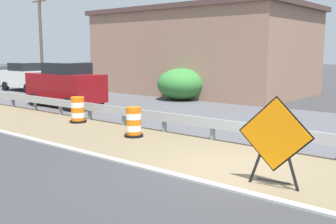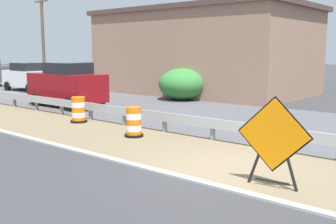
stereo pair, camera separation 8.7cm
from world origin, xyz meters
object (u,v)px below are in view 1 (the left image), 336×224
traffic_barrel_nearest (134,123)px  car_mid_far_lane (27,77)px  traffic_barrel_close (78,111)px  warning_sign_diamond (275,138)px  car_lead_near_lane (66,85)px  utility_pole_near (230,16)px  utility_pole_mid (41,39)px

traffic_barrel_nearest → car_mid_far_lane: 17.85m
traffic_barrel_close → warning_sign_diamond: bearing=-103.3°
warning_sign_diamond → car_lead_near_lane: bearing=-115.5°
warning_sign_diamond → utility_pole_near: bearing=-151.3°
traffic_barrel_nearest → utility_pole_mid: 22.77m
traffic_barrel_close → utility_pole_mid: utility_pole_mid is taller
utility_pole_near → car_mid_far_lane: bearing=104.2°
car_lead_near_lane → car_mid_far_lane: (3.23, 8.95, -0.12)m
car_lead_near_lane → car_mid_far_lane: bearing=-19.2°
utility_pole_near → utility_pole_mid: 17.94m
warning_sign_diamond → traffic_barrel_nearest: (1.70, 5.76, -0.60)m
traffic_barrel_nearest → utility_pole_mid: bearing=64.1°
utility_pole_near → traffic_barrel_nearest: bearing=-166.6°
utility_pole_near → warning_sign_diamond: bearing=-145.0°
car_lead_near_lane → car_mid_far_lane: size_ratio=1.03×
traffic_barrel_nearest → car_mid_far_lane: size_ratio=0.23×
warning_sign_diamond → utility_pole_near: (11.56, 8.10, 3.64)m
traffic_barrel_nearest → warning_sign_diamond: bearing=-106.5°
warning_sign_diamond → car_mid_far_lane: (7.93, 22.48, -0.05)m
utility_pole_mid → warning_sign_diamond: bearing=-113.9°
traffic_barrel_nearest → car_lead_near_lane: bearing=68.9°
traffic_barrel_nearest → car_mid_far_lane: bearing=69.6°
warning_sign_diamond → traffic_barrel_nearest: bearing=-112.8°
warning_sign_diamond → traffic_barrel_close: 9.65m
warning_sign_diamond → car_lead_near_lane: 14.32m
traffic_barrel_nearest → car_mid_far_lane: (6.23, 16.72, 0.56)m
traffic_barrel_nearest → traffic_barrel_close: bearing=81.9°
car_lead_near_lane → car_mid_far_lane: car_lead_near_lane is taller
car_lead_near_lane → utility_pole_mid: 14.49m
warning_sign_diamond → traffic_barrel_close: size_ratio=1.89×
car_mid_far_lane → utility_pole_mid: utility_pole_mid is taller
utility_pole_mid → car_mid_far_lane: bearing=-135.4°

